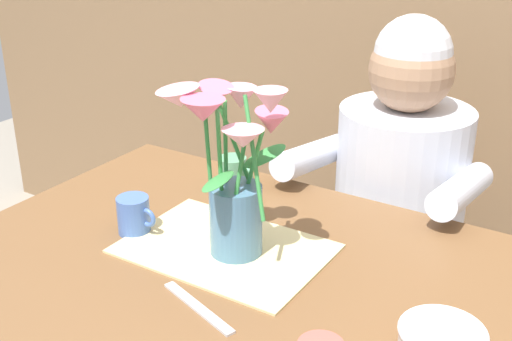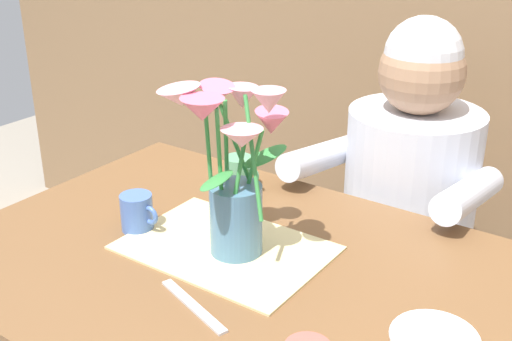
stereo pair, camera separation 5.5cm
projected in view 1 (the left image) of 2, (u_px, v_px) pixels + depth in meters
dining_table at (249, 309)px, 1.29m from camera, size 1.20×0.80×0.74m
seated_person at (396, 229)px, 1.77m from camera, size 0.45×0.47×1.14m
striped_placemat at (225, 249)px, 1.31m from camera, size 0.40×0.28×0.00m
flower_vase at (232, 170)px, 1.23m from camera, size 0.28×0.20×0.35m
dinner_knife at (196, 307)px, 1.13m from camera, size 0.19×0.08×0.00m
coffee_cup at (134, 215)px, 1.37m from camera, size 0.09×0.07×0.08m
ceramic_mug at (233, 173)px, 1.57m from camera, size 0.09×0.07×0.08m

